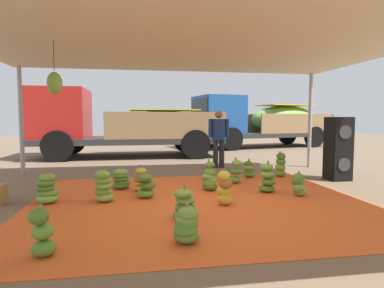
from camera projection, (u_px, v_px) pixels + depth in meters
The scene contains 23 objects.
ground_plane at pixel (178, 172), 8.28m from camera, with size 40.00×40.00×0.00m, color brown.
tarp_orange at pixel (199, 201), 5.33m from camera, with size 5.45×4.69×0.01m, color #E05B23.
tent_canopy at pixel (199, 39), 5.04m from camera, with size 8.00×7.00×2.69m.
banana_bunch_0 at pixel (184, 205), 4.39m from camera, with size 0.43×0.43×0.47m.
banana_bunch_1 at pixel (249, 170), 7.50m from camera, with size 0.31×0.33×0.44m.
banana_bunch_2 at pixel (225, 189), 5.12m from camera, with size 0.31×0.33×0.58m.
banana_bunch_3 at pixel (281, 165), 7.59m from camera, with size 0.33×0.33×0.60m.
banana_bunch_4 at pixel (103, 187), 5.28m from camera, with size 0.42×0.42×0.57m.
banana_bunch_5 at pixel (146, 186), 5.55m from camera, with size 0.44×0.41×0.47m.
banana_bunch_6 at pixel (267, 179), 5.97m from camera, with size 0.44×0.42×0.58m.
banana_bunch_7 at pixel (121, 179), 6.25m from camera, with size 0.44×0.45×0.45m.
banana_bunch_8 at pixel (236, 172), 6.82m from camera, with size 0.38×0.38×0.55m.
banana_bunch_9 at pixel (209, 171), 7.21m from camera, with size 0.39×0.39×0.45m.
banana_bunch_10 at pixel (47, 189), 5.22m from camera, with size 0.44×0.45×0.53m.
banana_bunch_11 at pixel (140, 181), 6.04m from camera, with size 0.31×0.31×0.50m.
banana_bunch_12 at pixel (210, 180), 6.14m from camera, with size 0.38×0.38×0.44m.
banana_bunch_13 at pixel (186, 226), 3.54m from camera, with size 0.37×0.39×0.44m.
banana_bunch_14 at pixel (42, 234), 3.18m from camera, with size 0.32×0.30×0.53m.
banana_bunch_15 at pixel (298, 185), 5.68m from camera, with size 0.33×0.32×0.44m.
cargo_truck_main at pixel (120, 124), 11.63m from camera, with size 6.59×2.57×2.40m.
cargo_truck_far at pixel (260, 121), 15.58m from camera, with size 7.01×3.60×2.40m.
worker_0 at pixel (219, 134), 9.01m from camera, with size 0.59×0.36×1.60m.
speaker_stack at pixel (338, 149), 7.19m from camera, with size 0.47×0.48×1.41m.
Camera 1 is at (-0.96, -5.15, 1.37)m, focal length 30.20 mm.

